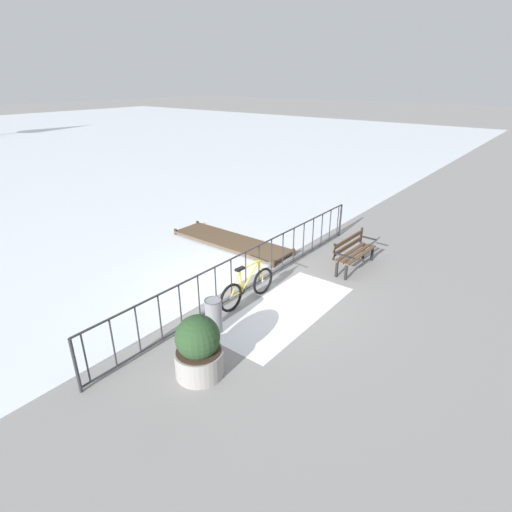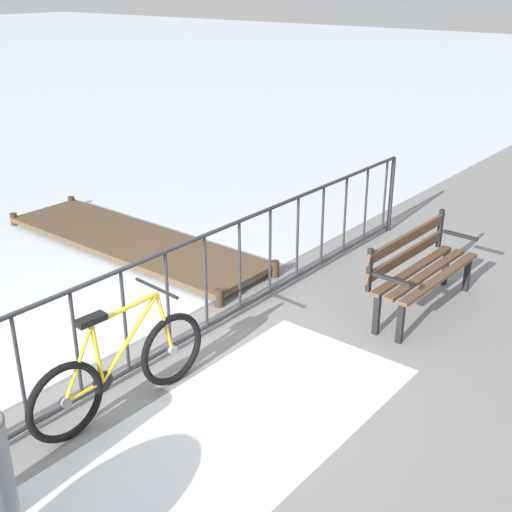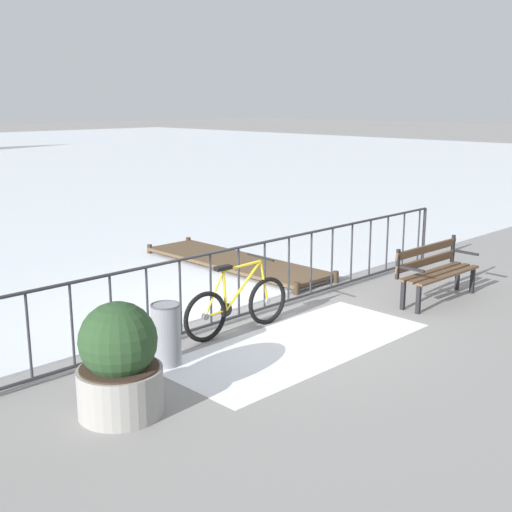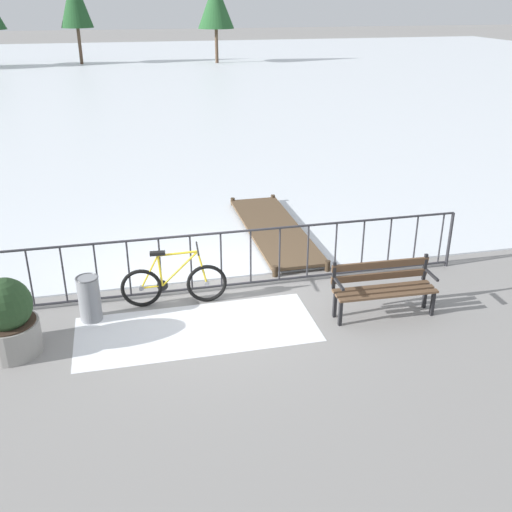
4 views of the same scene
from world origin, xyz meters
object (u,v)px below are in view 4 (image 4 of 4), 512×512
object	(u,v)px
bicycle_near_railing	(174,284)
trash_bin	(89,298)
park_bench	(383,284)
planter_with_shrub	(7,319)

from	to	relation	value
bicycle_near_railing	trash_bin	bearing A→B (deg)	-170.98
bicycle_near_railing	park_bench	xyz separation A→B (m)	(3.15, -1.05, 0.14)
bicycle_near_railing	planter_with_shrub	distance (m)	2.56
planter_with_shrub	trash_bin	size ratio (longest dim) A/B	1.55
bicycle_near_railing	trash_bin	distance (m)	1.34
planter_with_shrub	trash_bin	xyz separation A→B (m)	(1.08, 0.68, -0.16)
trash_bin	bicycle_near_railing	bearing A→B (deg)	9.02
park_bench	trash_bin	bearing A→B (deg)	169.38
bicycle_near_railing	park_bench	bearing A→B (deg)	-18.40
park_bench	planter_with_shrub	size ratio (longest dim) A/B	1.42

